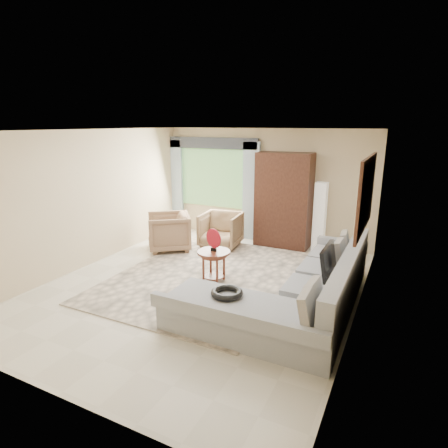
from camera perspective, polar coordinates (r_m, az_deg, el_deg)
The scene contains 17 objects.
ground at distance 6.53m, azimuth -3.38°, elevation -9.40°, with size 6.00×6.00×0.00m, color silver.
area_rug at distance 6.93m, azimuth -2.65°, elevation -7.81°, with size 3.00×4.00×0.02m, color beige.
sectional_sofa at distance 5.65m, azimuth 11.83°, elevation -10.62°, with size 2.30×3.46×0.90m.
tv_screen at distance 5.79m, azimuth 15.64°, elevation -5.53°, with size 0.06×0.74×0.48m, color black.
garden_hose at distance 5.01m, azimuth 0.45°, elevation -10.44°, with size 0.43×0.43×0.09m, color black.
coffee_table at distance 6.56m, azimuth -1.57°, elevation -6.39°, with size 0.57×0.57×0.57m.
red_disc at distance 6.40m, azimuth -1.60°, elevation -2.21°, with size 0.34×0.34×0.03m, color #A1101D.
armchair_left at distance 8.27m, azimuth -8.40°, elevation -1.18°, with size 0.87×0.89×0.81m, color #92694F.
armchair_right at distance 8.39m, azimuth -0.49°, elevation -0.91°, with size 0.83×0.86×0.78m, color #997B53.
potted_plant at distance 9.53m, azimuth -8.96°, elevation 0.27°, with size 0.53×0.46×0.59m, color #999999.
armoire at distance 8.39m, azimuth 9.07°, elevation 3.55°, with size 1.20×0.55×2.10m, color black.
floor_lamp at distance 8.32m, azimuth 14.37°, elevation 1.04°, with size 0.24×0.24×1.50m, color silver.
window at distance 9.29m, azimuth -1.68°, elevation 7.03°, with size 1.80×0.04×1.40m, color #669E59.
curtain_left at distance 9.78m, azimuth -7.39°, elevation 5.84°, with size 0.40×0.08×2.30m, color #9EB7CC.
curtain_right at distance 8.80m, azimuth 4.12°, elevation 4.90°, with size 0.40×0.08×2.30m, color #9EB7CC.
valance at distance 9.14m, azimuth -1.93°, elevation 12.25°, with size 2.40×0.12×0.26m, color #1E232D.
wall_mirror at distance 5.60m, azimuth 20.80°, elevation 4.29°, with size 0.05×1.70×1.05m.
Camera 1 is at (2.97, -5.14, 2.71)m, focal length 30.00 mm.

